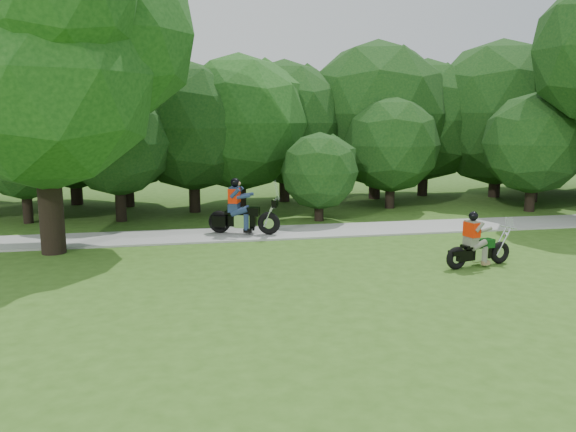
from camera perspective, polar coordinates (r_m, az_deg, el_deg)
name	(u,v)px	position (r m, az deg, el deg)	size (l,w,h in m)	color
ground	(511,301)	(13.02, 21.75, -8.04)	(100.00, 100.00, 0.00)	#345B1A
walkway	(380,229)	(19.97, 9.31, -1.27)	(60.00, 2.20, 0.06)	gray
tree_line	(361,122)	(26.39, 7.48, 9.42)	(40.31, 11.68, 7.60)	black
big_tree_west	(41,49)	(17.67, -23.82, 15.27)	(8.64, 6.56, 9.96)	black
chopper_motorcycle	(476,246)	(15.48, 18.56, -2.95)	(2.06, 0.81, 1.49)	black
touring_motorcycle	(239,214)	(18.64, -4.96, 0.24)	(2.36, 1.34, 1.87)	black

